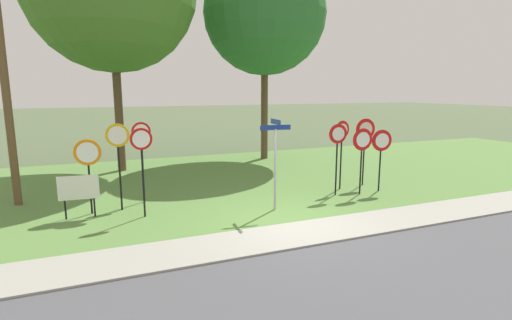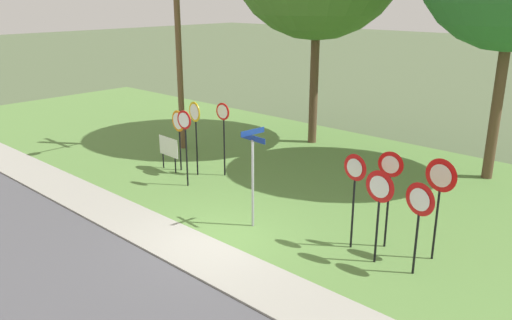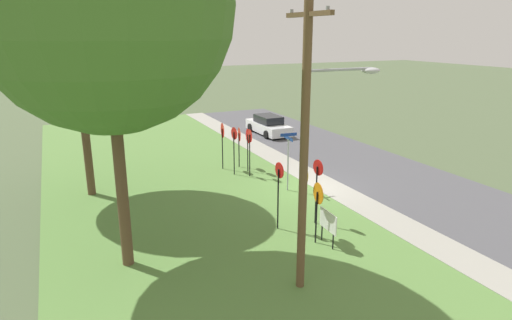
{
  "view_description": "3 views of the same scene",
  "coord_description": "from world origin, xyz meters",
  "px_view_note": "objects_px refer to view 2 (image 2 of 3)",
  "views": [
    {
      "loc": [
        -4.87,
        -9.2,
        3.7
      ],
      "look_at": [
        0.32,
        3.37,
        1.24
      ],
      "focal_mm": 27.39,
      "sensor_mm": 36.0,
      "label": 1
    },
    {
      "loc": [
        9.03,
        -8.29,
        6.2
      ],
      "look_at": [
        -0.34,
        1.89,
        1.74
      ],
      "focal_mm": 36.03,
      "sensor_mm": 36.0,
      "label": 2
    },
    {
      "loc": [
        -17.25,
        10.97,
        7.25
      ],
      "look_at": [
        0.14,
        2.93,
        1.72
      ],
      "focal_mm": 30.88,
      "sensor_mm": 36.0,
      "label": 3
    }
  ],
  "objects_px": {
    "stop_sign_far_center": "(195,123)",
    "yield_sign_far_left": "(440,185)",
    "yield_sign_far_right": "(354,179)",
    "yield_sign_near_left": "(419,207)",
    "yield_sign_center": "(390,178)",
    "stop_sign_near_left": "(179,127)",
    "utility_pole": "(175,34)",
    "stop_sign_near_right": "(223,125)",
    "street_name_post": "(253,169)",
    "notice_board": "(169,148)",
    "yield_sign_near_right": "(379,195)",
    "stop_sign_far_left": "(185,133)"
  },
  "relations": [
    {
      "from": "yield_sign_near_left",
      "to": "utility_pole",
      "type": "xyz_separation_m",
      "value": [
        -11.92,
        2.89,
        3.04
      ]
    },
    {
      "from": "yield_sign_near_left",
      "to": "yield_sign_near_right",
      "type": "bearing_deg",
      "value": -161.36
    },
    {
      "from": "yield_sign_far_left",
      "to": "utility_pole",
      "type": "height_order",
      "value": "utility_pole"
    },
    {
      "from": "stop_sign_near_right",
      "to": "utility_pole",
      "type": "height_order",
      "value": "utility_pole"
    },
    {
      "from": "yield_sign_near_left",
      "to": "notice_board",
      "type": "xyz_separation_m",
      "value": [
        -10.02,
        0.84,
        -0.83
      ]
    },
    {
      "from": "street_name_post",
      "to": "notice_board",
      "type": "relative_size",
      "value": 2.23
    },
    {
      "from": "yield_sign_far_left",
      "to": "street_name_post",
      "type": "relative_size",
      "value": 0.92
    },
    {
      "from": "stop_sign_far_center",
      "to": "yield_sign_far_left",
      "type": "xyz_separation_m",
      "value": [
        8.88,
        -0.2,
        0.0
      ]
    },
    {
      "from": "yield_sign_near_right",
      "to": "street_name_post",
      "type": "relative_size",
      "value": 0.84
    },
    {
      "from": "stop_sign_near_left",
      "to": "street_name_post",
      "type": "relative_size",
      "value": 0.81
    },
    {
      "from": "yield_sign_far_left",
      "to": "yield_sign_center",
      "type": "bearing_deg",
      "value": -163.61
    },
    {
      "from": "yield_sign_near_left",
      "to": "street_name_post",
      "type": "relative_size",
      "value": 0.81
    },
    {
      "from": "stop_sign_near_right",
      "to": "stop_sign_far_left",
      "type": "relative_size",
      "value": 1.02
    },
    {
      "from": "yield_sign_far_right",
      "to": "street_name_post",
      "type": "relative_size",
      "value": 0.9
    },
    {
      "from": "stop_sign_far_left",
      "to": "street_name_post",
      "type": "distance_m",
      "value": 3.89
    },
    {
      "from": "stop_sign_near_right",
      "to": "yield_sign_near_left",
      "type": "height_order",
      "value": "stop_sign_near_right"
    },
    {
      "from": "yield_sign_center",
      "to": "street_name_post",
      "type": "xyz_separation_m",
      "value": [
        -3.33,
        -1.36,
        -0.22
      ]
    },
    {
      "from": "yield_sign_center",
      "to": "stop_sign_near_right",
      "type": "bearing_deg",
      "value": 164.03
    },
    {
      "from": "stop_sign_near_right",
      "to": "yield_sign_far_right",
      "type": "height_order",
      "value": "stop_sign_near_right"
    },
    {
      "from": "stop_sign_far_center",
      "to": "yield_sign_center",
      "type": "bearing_deg",
      "value": 7.59
    },
    {
      "from": "stop_sign_far_center",
      "to": "yield_sign_far_left",
      "type": "relative_size",
      "value": 1.04
    },
    {
      "from": "yield_sign_far_left",
      "to": "stop_sign_far_center",
      "type": "bearing_deg",
      "value": -174.48
    },
    {
      "from": "stop_sign_far_center",
      "to": "yield_sign_near_left",
      "type": "height_order",
      "value": "stop_sign_far_center"
    },
    {
      "from": "street_name_post",
      "to": "notice_board",
      "type": "xyz_separation_m",
      "value": [
        -5.53,
        1.43,
        -0.84
      ]
    },
    {
      "from": "stop_sign_near_right",
      "to": "stop_sign_far_center",
      "type": "relative_size",
      "value": 0.99
    },
    {
      "from": "yield_sign_near_left",
      "to": "yield_sign_near_right",
      "type": "xyz_separation_m",
      "value": [
        -0.93,
        -0.12,
        0.08
      ]
    },
    {
      "from": "stop_sign_near_left",
      "to": "yield_sign_far_left",
      "type": "height_order",
      "value": "yield_sign_far_left"
    },
    {
      "from": "yield_sign_near_left",
      "to": "yield_sign_far_right",
      "type": "height_order",
      "value": "yield_sign_far_right"
    },
    {
      "from": "utility_pole",
      "to": "yield_sign_center",
      "type": "bearing_deg",
      "value": -11.17
    },
    {
      "from": "stop_sign_far_center",
      "to": "yield_sign_far_right",
      "type": "bearing_deg",
      "value": 2.31
    },
    {
      "from": "stop_sign_near_left",
      "to": "yield_sign_near_left",
      "type": "relative_size",
      "value": 1.0
    },
    {
      "from": "stop_sign_far_left",
      "to": "stop_sign_far_center",
      "type": "height_order",
      "value": "stop_sign_far_center"
    },
    {
      "from": "stop_sign_far_center",
      "to": "notice_board",
      "type": "relative_size",
      "value": 2.13
    },
    {
      "from": "yield_sign_near_left",
      "to": "yield_sign_far_left",
      "type": "distance_m",
      "value": 1.01
    },
    {
      "from": "stop_sign_far_left",
      "to": "yield_sign_far_right",
      "type": "relative_size",
      "value": 1.04
    },
    {
      "from": "street_name_post",
      "to": "notice_board",
      "type": "height_order",
      "value": "street_name_post"
    },
    {
      "from": "yield_sign_center",
      "to": "stop_sign_near_left",
      "type": "bearing_deg",
      "value": 170.2
    },
    {
      "from": "yield_sign_near_right",
      "to": "yield_sign_far_left",
      "type": "relative_size",
      "value": 0.91
    },
    {
      "from": "notice_board",
      "to": "street_name_post",
      "type": "bearing_deg",
      "value": -11.1
    },
    {
      "from": "stop_sign_near_right",
      "to": "yield_sign_near_left",
      "type": "bearing_deg",
      "value": -14.5
    },
    {
      "from": "stop_sign_far_center",
      "to": "street_name_post",
      "type": "distance_m",
      "value": 4.72
    },
    {
      "from": "street_name_post",
      "to": "yield_sign_center",
      "type": "bearing_deg",
      "value": 27.55
    },
    {
      "from": "stop_sign_near_right",
      "to": "yield_sign_far_left",
      "type": "bearing_deg",
      "value": -7.82
    },
    {
      "from": "stop_sign_far_center",
      "to": "yield_sign_center",
      "type": "xyz_separation_m",
      "value": [
        7.7,
        -0.4,
        -0.05
      ]
    },
    {
      "from": "stop_sign_near_left",
      "to": "notice_board",
      "type": "bearing_deg",
      "value": -131.36
    },
    {
      "from": "yield_sign_far_right",
      "to": "stop_sign_near_right",
      "type": "bearing_deg",
      "value": 171.0
    },
    {
      "from": "yield_sign_far_left",
      "to": "yield_sign_far_right",
      "type": "bearing_deg",
      "value": -148.46
    },
    {
      "from": "stop_sign_near_right",
      "to": "yield_sign_near_right",
      "type": "height_order",
      "value": "stop_sign_near_right"
    },
    {
      "from": "stop_sign_far_left",
      "to": "utility_pole",
      "type": "bearing_deg",
      "value": 140.59
    },
    {
      "from": "stop_sign_near_right",
      "to": "notice_board",
      "type": "xyz_separation_m",
      "value": [
        -1.91,
        -0.96,
        -1.03
      ]
    }
  ]
}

